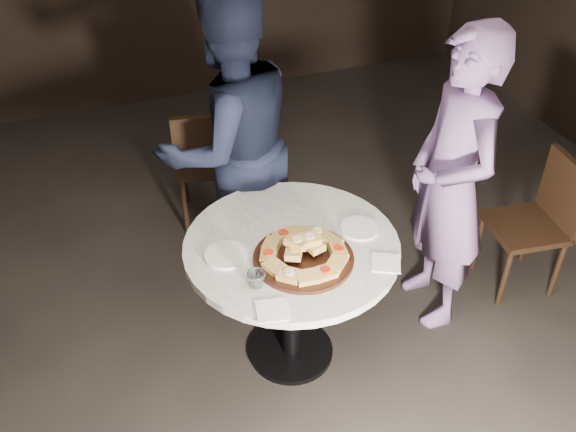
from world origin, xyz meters
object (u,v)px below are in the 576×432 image
Objects in this scene: chair_right at (541,216)px; table at (291,266)px; focaccia_pile at (303,251)px; water_glass at (256,279)px; diner_navy at (229,146)px; chair_far at (208,160)px; diner_teal at (451,185)px; serving_board at (304,258)px.

table is at bearing -80.66° from chair_right.
water_glass is at bearing -159.92° from focaccia_pile.
diner_navy reaches higher than focaccia_pile.
chair_far is 0.52× the size of diner_teal.
chair_far is (0.15, 1.54, -0.31)m from water_glass.
table is 0.59× the size of diner_navy.
table is 1.32m from chair_far.
table is 12.93× the size of water_glass.
diner_teal is at bearing -83.70° from chair_right.
diner_teal is at bearing 4.27° from table.
chair_right is at bearing 2.07° from table.
diner_navy reaches higher than chair_right.
diner_navy reaches higher than water_glass.
diner_navy is at bearing 95.43° from serving_board.
table is at bearing 42.05° from water_glass.
water_glass reaches higher than serving_board.
serving_board is at bearing -75.73° from chair_right.
diner_teal reaches higher than table.
focaccia_pile reaches higher than table.
focaccia_pile is (-0.00, 0.00, 0.04)m from serving_board.
diner_navy reaches higher than chair_far.
water_glass is (-0.25, -0.23, 0.19)m from table.
table is 0.39m from water_glass.
focaccia_pile is 1.64m from chair_right.
diner_navy is (0.17, 1.02, 0.08)m from water_glass.
diner_teal is at bearing 141.52° from chair_far.
focaccia_pile reaches higher than chair_right.
chair_far is at bearing -136.22° from diner_teal.
focaccia_pile is 0.94m from diner_teal.
chair_right is (1.59, 0.19, -0.31)m from serving_board.
serving_board is at bearing 19.12° from water_glass.
diner_teal is (0.91, 0.20, 0.03)m from focaccia_pile.
chair_far is (-0.11, 1.45, -0.28)m from serving_board.
chair_far reaches higher than serving_board.
diner_teal is (1.02, -1.24, 0.35)m from chair_far.
focaccia_pile is at bearing 106.34° from chair_far.
chair_far is at bearing -101.04° from diner_navy.
water_glass is (-0.26, -0.09, 0.03)m from serving_board.
diner_navy is (0.02, -0.52, 0.40)m from chair_far.
focaccia_pile is 1.48m from chair_far.
chair_far reaches higher than water_glass.
diner_teal is (1.00, -0.72, -0.04)m from diner_navy.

